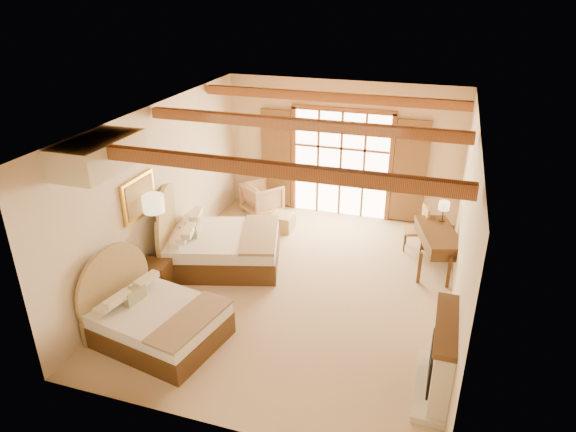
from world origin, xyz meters
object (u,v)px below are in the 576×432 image
at_px(bed_near, 151,318).
at_px(desk, 437,248).
at_px(nightstand, 157,276).
at_px(bed_far, 215,243).
at_px(armchair, 262,198).

xyz_separation_m(bed_near, desk, (4.17, 3.65, 0.05)).
bearing_deg(nightstand, desk, 20.13).
relative_size(bed_near, nightstand, 3.76).
xyz_separation_m(bed_far, nightstand, (-0.59, -1.26, -0.15)).
relative_size(bed_near, armchair, 2.60).
bearing_deg(desk, bed_far, 178.59).
relative_size(nightstand, desk, 0.36).
xyz_separation_m(bed_near, nightstand, (-0.65, 1.24, -0.09)).
relative_size(nightstand, armchair, 0.69).
xyz_separation_m(bed_far, armchair, (0.05, 2.59, -0.06)).
bearing_deg(bed_far, armchair, 72.94).
bearing_deg(bed_far, nightstand, -131.42).
bearing_deg(nightstand, bed_far, 58.25).
distance_m(nightstand, desk, 5.39).
height_order(armchair, desk, desk).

